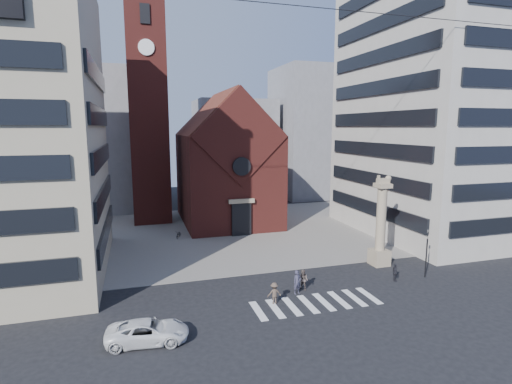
% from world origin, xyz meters
% --- Properties ---
extents(ground, '(120.00, 120.00, 0.00)m').
position_xyz_m(ground, '(0.00, 0.00, 0.00)').
color(ground, black).
rests_on(ground, ground).
extents(piazza, '(46.00, 30.00, 0.05)m').
position_xyz_m(piazza, '(0.00, 19.00, 0.03)').
color(piazza, gray).
rests_on(piazza, ground).
extents(zebra_crossing, '(10.20, 3.20, 0.01)m').
position_xyz_m(zebra_crossing, '(0.55, -3.00, 0.01)').
color(zebra_crossing, white).
rests_on(zebra_crossing, ground).
extents(church, '(12.00, 16.65, 18.00)m').
position_xyz_m(church, '(0.00, 25.04, 7.98)').
color(church, maroon).
rests_on(church, ground).
extents(campanile, '(5.50, 5.50, 31.20)m').
position_xyz_m(campanile, '(-10.00, 28.00, 15.74)').
color(campanile, maroon).
rests_on(campanile, ground).
extents(building_right, '(18.00, 22.00, 32.00)m').
position_xyz_m(building_right, '(24.00, 12.00, 16.00)').
color(building_right, '#B2ADA1').
rests_on(building_right, ground).
extents(bg_block_left, '(16.00, 14.00, 22.00)m').
position_xyz_m(bg_block_left, '(-20.00, 40.00, 11.00)').
color(bg_block_left, gray).
rests_on(bg_block_left, ground).
extents(bg_block_mid, '(14.00, 12.00, 18.00)m').
position_xyz_m(bg_block_mid, '(6.00, 45.00, 9.00)').
color(bg_block_mid, gray).
rests_on(bg_block_mid, ground).
extents(bg_block_right, '(16.00, 14.00, 24.00)m').
position_xyz_m(bg_block_right, '(22.00, 42.00, 12.00)').
color(bg_block_right, gray).
rests_on(bg_block_right, ground).
extents(lion_column, '(1.63, 1.60, 8.68)m').
position_xyz_m(lion_column, '(10.01, 3.00, 3.46)').
color(lion_column, tan).
rests_on(lion_column, ground).
extents(traffic_light, '(0.13, 0.16, 4.30)m').
position_xyz_m(traffic_light, '(12.00, -1.00, 2.29)').
color(traffic_light, black).
rests_on(traffic_light, ground).
extents(white_car, '(5.19, 2.82, 1.38)m').
position_xyz_m(white_car, '(-11.74, -5.06, 0.69)').
color(white_car, white).
rests_on(white_car, ground).
extents(pedestrian_0, '(0.79, 0.63, 1.91)m').
position_xyz_m(pedestrian_0, '(-0.15, -0.98, 0.96)').
color(pedestrian_0, '#333144').
rests_on(pedestrian_0, ground).
extents(pedestrian_1, '(1.01, 1.05, 1.71)m').
position_xyz_m(pedestrian_1, '(0.61, -0.47, 0.85)').
color(pedestrian_1, '#594C47').
rests_on(pedestrian_1, ground).
extents(pedestrian_2, '(0.62, 0.96, 1.52)m').
position_xyz_m(pedestrian_2, '(8.87, -1.00, 0.76)').
color(pedestrian_2, black).
rests_on(pedestrian_2, ground).
extents(pedestrian_3, '(1.09, 0.68, 1.63)m').
position_xyz_m(pedestrian_3, '(-2.48, -2.14, 0.81)').
color(pedestrian_3, '#4D3E33').
rests_on(pedestrian_3, ground).
extents(scooter_0, '(1.12, 1.75, 0.87)m').
position_xyz_m(scooter_0, '(-7.45, 17.99, 0.48)').
color(scooter_0, black).
rests_on(scooter_0, piazza).
extents(scooter_1, '(0.99, 1.66, 0.96)m').
position_xyz_m(scooter_1, '(-5.63, 17.99, 0.53)').
color(scooter_1, black).
rests_on(scooter_1, piazza).
extents(scooter_2, '(1.12, 1.75, 0.87)m').
position_xyz_m(scooter_2, '(-3.81, 17.99, 0.48)').
color(scooter_2, black).
rests_on(scooter_2, piazza).
extents(scooter_3, '(0.99, 1.66, 0.96)m').
position_xyz_m(scooter_3, '(-2.00, 17.99, 0.53)').
color(scooter_3, black).
rests_on(scooter_3, piazza).
extents(scooter_4, '(1.12, 1.75, 0.87)m').
position_xyz_m(scooter_4, '(-0.18, 17.99, 0.48)').
color(scooter_4, black).
rests_on(scooter_4, piazza).
extents(scooter_5, '(0.99, 1.66, 0.96)m').
position_xyz_m(scooter_5, '(1.64, 17.99, 0.53)').
color(scooter_5, black).
rests_on(scooter_5, piazza).
extents(scooter_6, '(1.12, 1.75, 0.87)m').
position_xyz_m(scooter_6, '(3.46, 17.99, 0.48)').
color(scooter_6, black).
rests_on(scooter_6, piazza).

